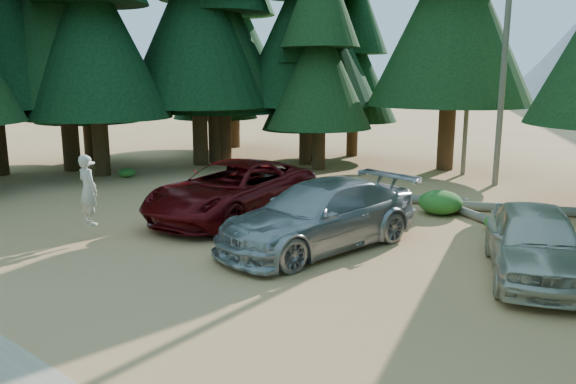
# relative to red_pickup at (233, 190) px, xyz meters

# --- Properties ---
(ground) EXTENTS (160.00, 160.00, 0.00)m
(ground) POSITION_rel_red_pickup_xyz_m (3.79, -3.79, -0.89)
(ground) COLOR tan
(ground) RESTS_ON ground
(forest_belt_north) EXTENTS (36.00, 7.00, 22.00)m
(forest_belt_north) POSITION_rel_red_pickup_xyz_m (3.79, 11.21, -0.89)
(forest_belt_north) COLOR black
(forest_belt_north) RESTS_ON ground
(forest_belt_west) EXTENTS (6.00, 22.00, 22.00)m
(forest_belt_west) POSITION_rel_red_pickup_xyz_m (-11.71, 0.21, -0.89)
(forest_belt_west) COLOR black
(forest_belt_west) RESTS_ON ground
(snag_front) EXTENTS (0.24, 0.24, 12.00)m
(snag_front) POSITION_rel_red_pickup_xyz_m (4.59, 10.71, 5.11)
(snag_front) COLOR #72675B
(snag_front) RESTS_ON ground
(snag_back) EXTENTS (0.20, 0.20, 10.00)m
(snag_back) POSITION_rel_red_pickup_xyz_m (2.59, 12.21, 4.11)
(snag_back) COLOR #72675B
(snag_back) RESTS_ON ground
(red_pickup) EXTENTS (3.79, 6.77, 1.79)m
(red_pickup) POSITION_rel_red_pickup_xyz_m (0.00, 0.00, 0.00)
(red_pickup) COLOR #56070A
(red_pickup) RESTS_ON ground
(silver_minivan_center) EXTENTS (3.43, 6.32, 1.74)m
(silver_minivan_center) POSITION_rel_red_pickup_xyz_m (4.02, -0.85, -0.03)
(silver_minivan_center) COLOR #A0A3A8
(silver_minivan_center) RESTS_ON ground
(silver_minivan_right) EXTENTS (3.68, 5.17, 1.64)m
(silver_minivan_right) POSITION_rel_red_pickup_xyz_m (9.06, 0.42, -0.08)
(silver_minivan_right) COLOR beige
(silver_minivan_right) RESTS_ON ground
(frisbee_player) EXTENTS (0.73, 0.50, 1.94)m
(frisbee_player) POSITION_rel_red_pickup_xyz_m (-1.29, -4.28, 0.51)
(frisbee_player) COLOR beige
(frisbee_player) RESTS_ON ground
(log_left) EXTENTS (4.12, 1.85, 0.31)m
(log_left) POSITION_rel_red_pickup_xyz_m (3.30, 5.30, -0.74)
(log_left) COLOR #72675B
(log_left) RESTS_ON ground
(log_mid) EXTENTS (2.95, 2.02, 0.27)m
(log_mid) POSITION_rel_red_pickup_xyz_m (6.56, 4.30, -0.76)
(log_mid) COLOR #72675B
(log_mid) RESTS_ON ground
(log_right) EXTENTS (4.64, 2.26, 0.32)m
(log_right) POSITION_rel_red_pickup_xyz_m (6.65, 6.15, -0.74)
(log_right) COLOR #72675B
(log_right) RESTS_ON ground
(shrub_far_left) EXTENTS (0.96, 0.96, 0.53)m
(shrub_far_left) POSITION_rel_red_pickup_xyz_m (-0.61, 2.25, -0.63)
(shrub_far_left) COLOR #247222
(shrub_far_left) RESTS_ON ground
(shrub_left) EXTENTS (0.78, 0.78, 0.43)m
(shrub_left) POSITION_rel_red_pickup_xyz_m (-1.35, 5.11, -0.68)
(shrub_left) COLOR #247222
(shrub_left) RESTS_ON ground
(shrub_center_left) EXTENTS (1.41, 1.41, 0.78)m
(shrub_center_left) POSITION_rel_red_pickup_xyz_m (4.95, 4.59, -0.51)
(shrub_center_left) COLOR #247222
(shrub_center_left) RESTS_ON ground
(shrub_center_right) EXTENTS (1.00, 1.00, 0.55)m
(shrub_center_right) POSITION_rel_red_pickup_xyz_m (4.50, 5.66, -0.62)
(shrub_center_right) COLOR #247222
(shrub_center_right) RESTS_ON ground
(shrub_far_right) EXTENTS (0.97, 0.97, 0.53)m
(shrub_far_right) POSITION_rel_red_pickup_xyz_m (7.26, 3.64, -0.63)
(shrub_far_right) COLOR #247222
(shrub_far_right) RESTS_ON ground
(shrub_edge_west) EXTENTS (0.74, 0.74, 0.41)m
(shrub_edge_west) POSITION_rel_red_pickup_xyz_m (-8.74, 2.11, -0.69)
(shrub_edge_west) COLOR #247222
(shrub_edge_west) RESTS_ON ground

